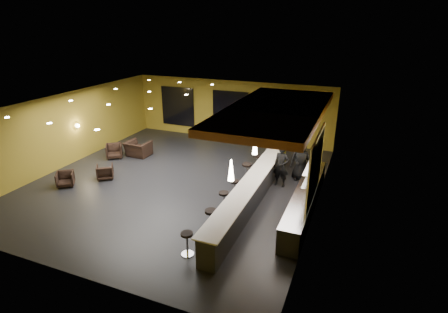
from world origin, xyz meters
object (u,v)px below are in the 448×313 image
at_px(bar_counter, 250,195).
at_px(column, 280,131).
at_px(staff_c, 301,160).
at_px(pendant_1, 255,145).
at_px(bar_stool_5, 257,161).
at_px(armchair_b, 105,172).
at_px(armchair_c, 114,151).
at_px(armchair_d, 138,149).
at_px(staff_a, 281,166).
at_px(bar_stool_1, 211,218).
at_px(pendant_0, 231,170).
at_px(pendant_2, 272,128).
at_px(staff_b, 302,161).
at_px(bar_stool_0, 187,241).
at_px(bar_stool_2, 224,199).
at_px(prep_counter, 305,201).
at_px(armchair_a, 65,179).
at_px(bar_stool_3, 234,187).
at_px(bar_stool_4, 247,170).

height_order(bar_counter, column, column).
height_order(bar_counter, staff_c, staff_c).
height_order(bar_counter, pendant_1, pendant_1).
bearing_deg(bar_stool_5, bar_counter, -77.70).
distance_m(armchair_b, armchair_c, 2.59).
xyz_separation_m(bar_counter, armchair_d, (-7.14, 3.02, -0.11)).
distance_m(pendant_1, staff_a, 2.39).
bearing_deg(bar_stool_1, pendant_1, 75.84).
bearing_deg(pendant_0, pendant_2, 90.00).
height_order(staff_b, armchair_d, staff_b).
distance_m(armchair_b, bar_stool_0, 6.98).
bearing_deg(pendant_0, armchair_b, 163.27).
bearing_deg(armchair_d, bar_stool_2, 151.60).
distance_m(bar_counter, column, 4.77).
height_order(pendant_0, staff_c, pendant_0).
relative_size(armchair_c, bar_stool_1, 0.95).
bearing_deg(prep_counter, pendant_2, 128.66).
height_order(pendant_1, armchair_c, pendant_1).
relative_size(pendant_2, armchair_a, 0.99).
xyz_separation_m(staff_a, bar_stool_5, (-1.41, 1.17, -0.41)).
height_order(pendant_0, staff_b, pendant_0).
bearing_deg(bar_stool_3, column, 78.78).
height_order(armchair_b, bar_stool_2, bar_stool_2).
bearing_deg(pendant_2, column, 90.00).
bearing_deg(pendant_0, staff_a, 81.36).
distance_m(bar_stool_3, bar_stool_4, 1.58).
height_order(prep_counter, bar_stool_0, prep_counter).
distance_m(column, staff_b, 2.08).
height_order(column, bar_stool_5, column).
xyz_separation_m(pendant_0, bar_stool_3, (-0.81, 2.53, -1.88)).
relative_size(prep_counter, pendant_2, 8.57).
bearing_deg(bar_stool_2, staff_a, 63.52).
distance_m(column, pendant_1, 4.14).
height_order(pendant_2, armchair_d, pendant_2).
bearing_deg(bar_counter, bar_stool_2, -142.03).
relative_size(armchair_a, bar_stool_4, 0.82).
bearing_deg(armchair_c, armchair_a, -122.87).
distance_m(bar_counter, prep_counter, 2.06).
xyz_separation_m(pendant_0, bar_stool_1, (-0.66, -0.11, -1.81)).
distance_m(staff_a, armchair_c, 8.80).
bearing_deg(prep_counter, bar_stool_3, 179.32).
bearing_deg(pendant_0, armchair_c, 152.03).
bearing_deg(column, pendant_0, -90.00).
bearing_deg(armchair_a, bar_stool_2, -33.11).
distance_m(prep_counter, bar_stool_5, 4.04).
xyz_separation_m(column, bar_stool_3, (-0.81, -4.07, -1.28)).
bearing_deg(armchair_d, bar_counter, 158.59).
bearing_deg(staff_c, bar_counter, -124.81).
bearing_deg(bar_stool_0, armchair_a, 162.19).
xyz_separation_m(pendant_0, bar_stool_0, (-0.84, -1.48, -1.86)).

